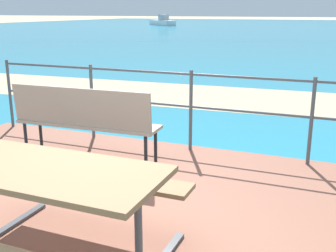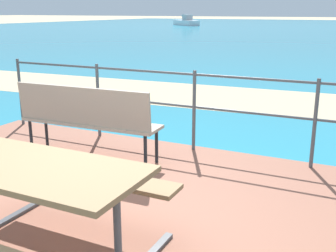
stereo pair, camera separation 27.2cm
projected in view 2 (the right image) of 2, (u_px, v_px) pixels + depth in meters
ground_plane at (79, 245)px, 3.37m from camera, size 240.00×240.00×0.00m
patio_paving at (78, 241)px, 3.36m from camera, size 6.40×5.20×0.06m
beach_strip at (261, 100)px, 8.72m from camera, size 54.06×5.06×0.01m
picnic_table at (32, 189)px, 2.86m from camera, size 1.62×1.51×0.76m
park_bench at (86, 116)px, 4.98m from camera, size 1.80×0.48×0.92m
railing_fence at (194, 100)px, 5.30m from camera, size 5.94×0.04×1.04m
boat_near at (186, 22)px, 51.39m from camera, size 4.71×4.48×1.31m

